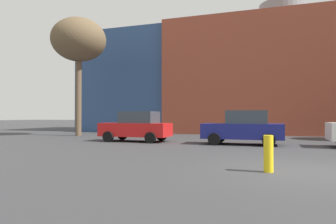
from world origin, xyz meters
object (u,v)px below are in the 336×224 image
bollard_yellow_0 (268,154)px  parked_car_0 (136,127)px  bare_tree_2 (79,41)px  parked_car_1 (244,128)px

bollard_yellow_0 → parked_car_0: bearing=133.4°
bare_tree_2 → parked_car_1: bearing=-15.1°
parked_car_0 → parked_car_1: 5.90m
parked_car_1 → bare_tree_2: size_ratio=0.46×
parked_car_1 → bare_tree_2: (-12.05, 3.25, 6.12)m
bare_tree_2 → bollard_yellow_0: bearing=-39.1°
parked_car_0 → parked_car_1: bearing=-180.0°
parked_car_0 → bare_tree_2: bare_tree_2 is taller
parked_car_0 → parked_car_1: parked_car_1 is taller
parked_car_1 → bollard_yellow_0: parked_car_1 is taller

